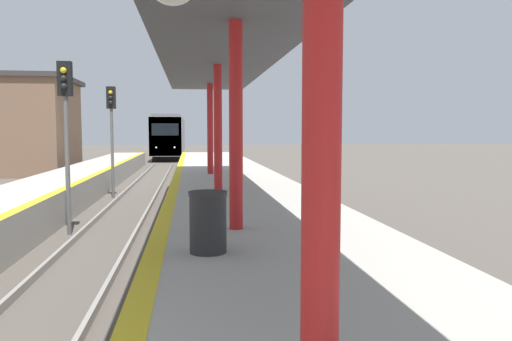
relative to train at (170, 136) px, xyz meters
name	(u,v)px	position (x,y,z in m)	size (l,w,h in m)	color
train	(170,136)	(0.00, 0.00, 0.00)	(2.88, 22.14, 4.29)	black
signal_mid	(66,115)	(-1.06, -41.37, 1.02)	(0.36, 0.31, 4.58)	#595959
signal_far	(112,121)	(-1.03, -33.92, 1.02)	(0.36, 0.31, 4.58)	#595959
station_canopy	(224,48)	(2.98, -43.40, 2.50)	(3.21, 23.23, 3.86)	red
trash_bin	(208,222)	(2.42, -47.99, -0.71)	(0.56, 0.56, 0.88)	#262628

